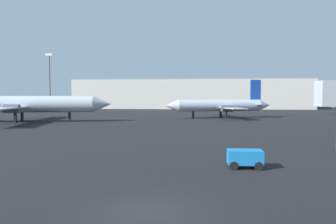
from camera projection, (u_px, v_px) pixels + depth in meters
ground_plane at (147, 212)px, 13.34m from camera, size 600.00×600.00×0.00m
airplane_on_taxiway at (24, 104)px, 58.96m from camera, size 33.15×28.05×10.52m
airplane_distant at (220, 105)px, 70.10m from camera, size 25.43×19.11×8.96m
baggage_cart at (245, 158)px, 21.34m from camera, size 2.42×1.41×1.30m
light_mast_left at (50, 79)px, 102.48m from camera, size 2.40×0.50×19.52m
terminal_building at (191, 94)px, 129.60m from camera, size 94.59×26.83×11.68m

